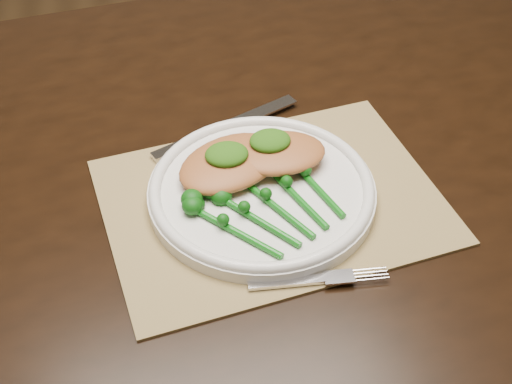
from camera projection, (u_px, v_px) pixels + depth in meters
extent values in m
cube|color=black|center=(235.00, 158.00, 0.99)|extent=(1.69, 1.08, 0.04)
cube|color=olive|center=(272.00, 201.00, 0.90)|extent=(0.45, 0.36, 0.00)
cylinder|color=silver|center=(262.00, 193.00, 0.89)|extent=(0.29, 0.29, 0.02)
torus|color=silver|center=(262.00, 187.00, 0.89)|extent=(0.28, 0.28, 0.01)
cube|color=silver|center=(183.00, 145.00, 0.97)|extent=(0.09, 0.05, 0.01)
cube|color=silver|center=(253.00, 115.00, 1.01)|extent=(0.14, 0.08, 0.00)
cube|color=silver|center=(287.00, 282.00, 0.79)|extent=(0.09, 0.02, 0.00)
ellipsoid|color=#AF6532|center=(230.00, 163.00, 0.90)|extent=(0.17, 0.15, 0.03)
ellipsoid|color=#AF6532|center=(277.00, 153.00, 0.91)|extent=(0.13, 0.09, 0.02)
ellipsoid|color=#194209|center=(227.00, 154.00, 0.89)|extent=(0.05, 0.05, 0.02)
ellipsoid|color=#194209|center=(270.00, 141.00, 0.90)|extent=(0.05, 0.04, 0.02)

